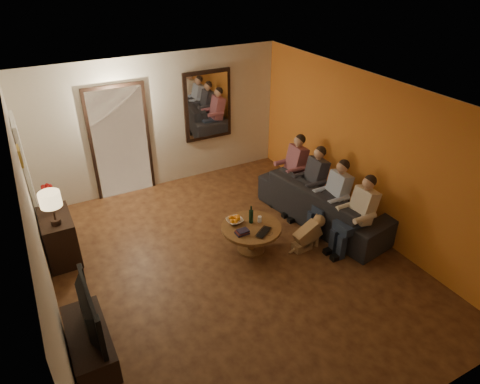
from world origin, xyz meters
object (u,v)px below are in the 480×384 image
sofa (326,202)px  wine_bottle (251,214)px  person_a (359,217)px  coffee_table (251,238)px  table_lamp (52,208)px  laptop (266,233)px  dresser (60,237)px  bowl (235,221)px  dog (308,233)px  person_d (293,171)px  tv (82,313)px  person_b (334,200)px  person_c (312,184)px  tv_stand (90,343)px

sofa → wine_bottle: wine_bottle is taller
person_a → coffee_table: bearing=153.0°
person_a → wine_bottle: 1.67m
table_lamp → wine_bottle: table_lamp is taller
person_a → laptop: bearing=161.0°
dresser → coffee_table: dresser is taller
sofa → bowl: sofa is taller
dog → bowl: dog is taller
table_lamp → bowl: bearing=-17.6°
dog → wine_bottle: bearing=144.3°
person_d → wine_bottle: size_ratio=3.87×
tv → dog: tv is taller
sofa → person_d: size_ratio=2.12×
tv → dog: size_ratio=1.85×
person_b → person_c: size_ratio=1.00×
wine_bottle → person_a: bearing=-30.8°
table_lamp → bowl: (2.51, -0.80, -0.54)m
table_lamp → person_a: bearing=-23.0°
tv_stand → sofa: 4.40m
person_a → person_b: bearing=90.0°
table_lamp → wine_bottle: (2.74, -0.92, -0.42)m
dresser → tv_stand: dresser is taller
dresser → person_b: (4.18, -1.39, 0.22)m
person_b → coffee_table: bearing=174.0°
person_b → table_lamp: bearing=164.3°
person_a → person_d: size_ratio=1.00×
tv_stand → table_lamp: bearing=90.0°
person_a → laptop: 1.47m
tv → wine_bottle: tv is taller
coffee_table → wine_bottle: 0.40m
tv_stand → tv: tv is taller
person_b → dog: size_ratio=2.14×
dog → laptop: dog is taller
wine_bottle → tv: bearing=-160.4°
tv → coffee_table: tv is taller
person_b → dog: 0.77m
person_c → tv_stand: bearing=-162.5°
tv_stand → tv: size_ratio=1.09×
sofa → wine_bottle: size_ratio=8.19×
person_a → table_lamp: bearing=157.0°
person_a → bowl: bearing=149.6°
person_d → coffee_table: size_ratio=1.27×
person_a → bowl: size_ratio=4.63×
table_lamp → person_b: table_lamp is taller
bowl → laptop: (0.28, -0.50, -0.02)m
dresser → person_d: (4.18, -0.19, 0.22)m
tv → bowl: (2.51, 1.09, -0.19)m
tv_stand → coffee_table: 2.83m
table_lamp → tv: size_ratio=0.52×
person_a → person_b: same height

